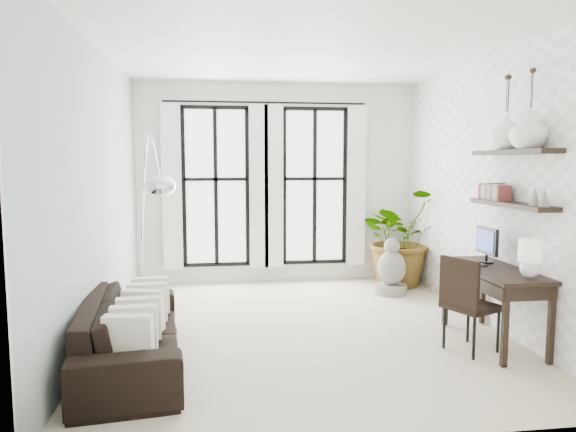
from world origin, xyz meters
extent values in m
plane|color=beige|center=(0.00, 0.00, 0.00)|extent=(5.00, 5.00, 0.00)
plane|color=white|center=(0.00, 0.00, 3.20)|extent=(5.00, 5.00, 0.00)
plane|color=#9CAEA7|center=(-2.25, 0.00, 1.60)|extent=(0.00, 5.00, 5.00)
plane|color=white|center=(2.25, 0.00, 1.60)|extent=(0.00, 5.00, 5.00)
plane|color=white|center=(0.00, 2.50, 1.60)|extent=(4.50, 0.00, 4.50)
cube|color=white|center=(-1.00, 2.47, 1.55)|extent=(1.00, 0.02, 2.50)
cube|color=white|center=(-1.68, 2.37, 1.55)|extent=(0.30, 0.04, 2.60)
cube|color=white|center=(-0.32, 2.37, 1.55)|extent=(0.30, 0.04, 2.60)
cube|color=white|center=(0.60, 2.47, 1.55)|extent=(1.00, 0.02, 2.50)
cube|color=white|center=(-0.08, 2.37, 1.55)|extent=(0.30, 0.04, 2.60)
cube|color=white|center=(1.28, 2.37, 1.55)|extent=(0.30, 0.04, 2.60)
cylinder|color=black|center=(-0.20, 2.38, 2.88)|extent=(3.20, 0.03, 0.03)
cube|color=black|center=(2.11, -0.76, 1.50)|extent=(0.25, 1.30, 0.05)
cube|color=black|center=(2.11, -0.76, 2.05)|extent=(0.25, 1.30, 0.05)
cube|color=#B42D33|center=(2.11, -0.21, 1.61)|extent=(0.16, 0.04, 0.18)
cube|color=blue|center=(2.11, -0.25, 1.61)|extent=(0.16, 0.04, 0.18)
cube|color=yellow|center=(2.11, -0.30, 1.61)|extent=(0.16, 0.04, 0.18)
cube|color=#319566|center=(2.11, -0.34, 1.61)|extent=(0.16, 0.04, 0.18)
cube|color=purple|center=(2.11, -0.39, 1.61)|extent=(0.16, 0.04, 0.18)
cube|color=orange|center=(2.11, -0.43, 1.61)|extent=(0.16, 0.04, 0.18)
cube|color=#4D4D4D|center=(2.11, -0.48, 1.61)|extent=(0.16, 0.04, 0.18)
cube|color=teal|center=(2.11, -0.52, 1.61)|extent=(0.16, 0.03, 0.18)
cube|color=tan|center=(2.11, -0.57, 1.61)|extent=(0.16, 0.03, 0.18)
cube|color=brown|center=(2.11, -0.61, 1.61)|extent=(0.16, 0.03, 0.18)
cone|color=gray|center=(2.11, -1.16, 1.61)|extent=(0.10, 0.10, 0.18)
cone|color=gray|center=(2.11, -1.31, 1.61)|extent=(0.10, 0.10, 0.18)
imported|color=black|center=(-1.80, -0.88, 0.33)|extent=(1.14, 2.34, 0.66)
cube|color=beige|center=(-1.70, -1.58, 0.50)|extent=(0.40, 0.12, 0.40)
cube|color=beige|center=(-1.70, -1.30, 0.50)|extent=(0.40, 0.12, 0.40)
cube|color=beige|center=(-1.70, -1.02, 0.50)|extent=(0.40, 0.12, 0.40)
cube|color=beige|center=(-1.70, -0.74, 0.50)|extent=(0.40, 0.12, 0.40)
cube|color=beige|center=(-1.70, -0.46, 0.50)|extent=(0.40, 0.12, 0.40)
cube|color=beige|center=(-1.70, -0.18, 0.50)|extent=(0.40, 0.12, 0.40)
imported|color=#2D7228|center=(1.90, 1.94, 0.77)|extent=(1.66, 1.53, 1.54)
cube|color=black|center=(1.95, -0.76, 0.80)|extent=(0.59, 1.39, 0.04)
cube|color=black|center=(1.93, -0.76, 0.71)|extent=(0.54, 1.33, 0.13)
cube|color=black|center=(1.71, -1.40, 0.40)|extent=(0.05, 0.05, 0.77)
cube|color=black|center=(2.19, -1.40, 0.40)|extent=(0.05, 0.05, 0.77)
cube|color=black|center=(1.71, -0.11, 0.40)|extent=(0.05, 0.05, 0.77)
cube|color=black|center=(2.19, -0.11, 0.40)|extent=(0.05, 0.05, 0.77)
cube|color=black|center=(2.00, -0.49, 1.07)|extent=(0.04, 0.42, 0.30)
cube|color=navy|center=(1.98, -0.49, 1.07)|extent=(0.00, 0.36, 0.24)
cube|color=black|center=(1.84, -0.49, 0.83)|extent=(0.15, 0.40, 0.02)
sphere|color=silver|center=(2.00, -1.29, 0.91)|extent=(0.18, 0.18, 0.18)
cylinder|color=white|center=(2.00, -1.29, 1.10)|extent=(0.22, 0.22, 0.22)
cube|color=black|center=(1.62, -0.94, 0.47)|extent=(0.62, 0.62, 0.05)
cube|color=black|center=(1.43, -1.02, 0.73)|extent=(0.23, 0.44, 0.52)
cylinder|color=black|center=(1.43, -1.12, 0.22)|extent=(0.03, 0.03, 0.44)
cylinder|color=black|center=(1.81, -1.12, 0.22)|extent=(0.03, 0.03, 0.44)
cylinder|color=black|center=(1.43, -0.75, 0.22)|extent=(0.03, 0.03, 0.44)
cylinder|color=black|center=(1.81, -0.75, 0.22)|extent=(0.03, 0.03, 0.44)
cylinder|color=silver|center=(-1.90, 0.60, 0.05)|extent=(0.33, 0.33, 0.09)
cylinder|color=silver|center=(-1.90, 0.60, 0.51)|extent=(0.03, 0.03, 0.93)
ellipsoid|color=silver|center=(-1.50, -0.83, 1.72)|extent=(0.30, 0.30, 0.19)
cylinder|color=gray|center=(1.56, 1.39, 0.07)|extent=(0.46, 0.46, 0.14)
ellipsoid|color=gray|center=(1.56, 1.39, 0.39)|extent=(0.42, 0.42, 0.51)
sphere|color=gray|center=(1.56, 1.39, 0.72)|extent=(0.23, 0.23, 0.23)
imported|color=white|center=(2.11, -1.01, 2.27)|extent=(0.37, 0.37, 0.38)
imported|color=white|center=(2.11, -0.61, 2.27)|extent=(0.37, 0.37, 0.38)
camera|label=1|loc=(-0.94, -5.79, 1.94)|focal=32.00mm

